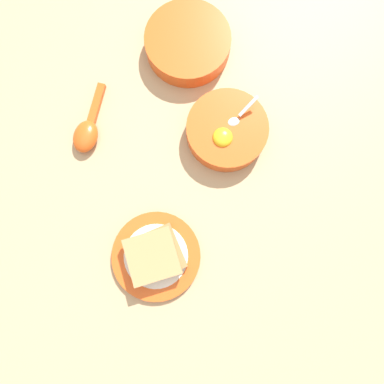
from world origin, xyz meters
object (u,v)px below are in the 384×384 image
(egg_bowl, at_px, (227,130))
(toast_sandwich, at_px, (154,255))
(soup_spoon, at_px, (87,131))
(congee_bowl, at_px, (188,43))
(toast_plate, at_px, (156,256))

(egg_bowl, distance_m, toast_sandwich, 0.31)
(egg_bowl, relative_size, toast_sandwich, 1.56)
(egg_bowl, height_order, soup_spoon, egg_bowl)
(congee_bowl, bearing_deg, egg_bowl, 92.26)
(congee_bowl, bearing_deg, soup_spoon, 22.40)
(toast_plate, distance_m, congee_bowl, 0.48)
(toast_plate, height_order, toast_sandwich, toast_sandwich)
(congee_bowl, bearing_deg, toast_plate, 61.83)
(egg_bowl, xyz_separation_m, soup_spoon, (0.29, -0.11, -0.01))
(egg_bowl, relative_size, congee_bowl, 0.91)
(toast_plate, bearing_deg, egg_bowl, -139.50)
(soup_spoon, height_order, congee_bowl, congee_bowl)
(toast_plate, relative_size, toast_sandwich, 1.66)
(toast_plate, height_order, soup_spoon, soup_spoon)
(toast_sandwich, bearing_deg, congee_bowl, -118.35)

